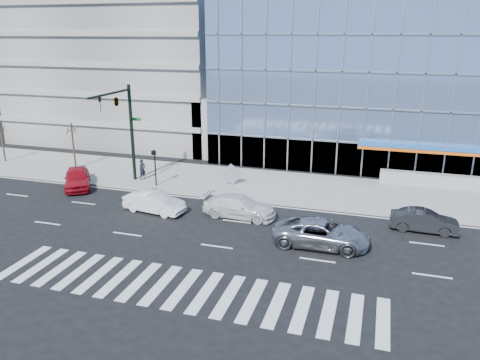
% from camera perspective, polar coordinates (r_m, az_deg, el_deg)
% --- Properties ---
extents(ground, '(160.00, 160.00, 0.00)m').
position_cam_1_polar(ground, '(31.62, -0.40, -5.08)').
color(ground, black).
rests_on(ground, ground).
extents(sidewalk, '(120.00, 8.00, 0.15)m').
position_cam_1_polar(sidewalk, '(38.82, 3.14, -0.59)').
color(sidewalk, gray).
rests_on(sidewalk, ground).
extents(theatre_building, '(42.00, 26.00, 15.00)m').
position_cam_1_polar(theatre_building, '(54.27, 23.00, 11.33)').
color(theatre_building, '#7998CA').
rests_on(theatre_building, ground).
extents(parking_garage, '(24.00, 24.00, 20.00)m').
position_cam_1_polar(parking_garage, '(61.04, -11.48, 15.27)').
color(parking_garage, gray).
rests_on(parking_garage, ground).
extents(ramp_block, '(6.00, 8.00, 6.00)m').
position_cam_1_polar(ramp_block, '(49.00, -0.80, 6.83)').
color(ramp_block, gray).
rests_on(ramp_block, ground).
extents(traffic_signal, '(1.14, 5.74, 8.00)m').
position_cam_1_polar(traffic_signal, '(38.41, -14.30, 8.06)').
color(traffic_signal, black).
rests_on(traffic_signal, sidewalk).
extents(ped_signal_post, '(0.30, 0.33, 3.00)m').
position_cam_1_polar(ped_signal_post, '(38.37, -10.36, 2.15)').
color(ped_signal_post, black).
rests_on(ped_signal_post, sidewalk).
extents(street_tree_near, '(1.10, 1.10, 4.23)m').
position_cam_1_polar(street_tree_near, '(45.10, -19.85, 5.84)').
color(street_tree_near, '#332319').
rests_on(street_tree_near, sidewalk).
extents(street_tree_far, '(1.10, 1.10, 3.87)m').
position_cam_1_polar(street_tree_far, '(50.31, -27.19, 5.69)').
color(street_tree_far, '#332319').
rests_on(street_tree_far, sidewalk).
extents(silver_suv, '(5.74, 2.70, 1.59)m').
position_cam_1_polar(silver_suv, '(28.32, 9.90, -6.42)').
color(silver_suv, '#A4A3A8').
rests_on(silver_suv, ground).
extents(white_suv, '(5.24, 2.39, 1.49)m').
position_cam_1_polar(white_suv, '(32.16, -0.06, -3.25)').
color(white_suv, silver).
rests_on(white_suv, ground).
extents(white_sedan, '(4.65, 2.16, 1.47)m').
position_cam_1_polar(white_sedan, '(33.52, -10.39, -2.67)').
color(white_sedan, white).
rests_on(white_sedan, ground).
extents(dark_sedan, '(4.26, 1.59, 1.39)m').
position_cam_1_polar(dark_sedan, '(32.13, 21.56, -4.67)').
color(dark_sedan, black).
rests_on(dark_sedan, ground).
extents(red_sedan, '(4.36, 5.11, 1.65)m').
position_cam_1_polar(red_sedan, '(40.34, -19.23, 0.25)').
color(red_sedan, '#9F0C17').
rests_on(red_sedan, ground).
extents(pedestrian, '(0.65, 0.76, 1.77)m').
position_cam_1_polar(pedestrian, '(40.50, -11.81, 1.26)').
color(pedestrian, black).
rests_on(pedestrian, sidewalk).
extents(tilted_panel, '(1.54, 1.08, 1.83)m').
position_cam_1_polar(tilted_panel, '(38.23, -1.00, 0.70)').
color(tilted_panel, '#A9A9A9').
rests_on(tilted_panel, sidewalk).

